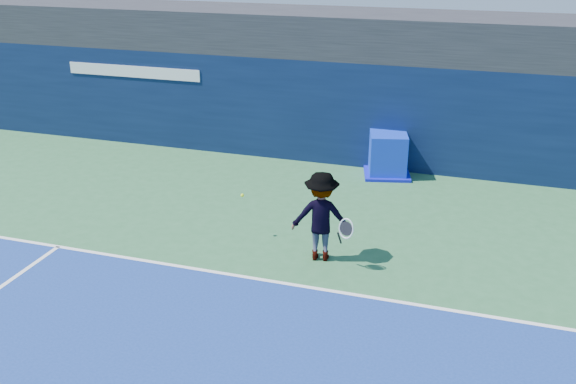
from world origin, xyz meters
name	(u,v)px	position (x,y,z in m)	size (l,w,h in m)	color
ground	(214,376)	(0.00, 0.00, 0.00)	(80.00, 80.00, 0.00)	#2C6339
baseline	(276,282)	(0.00, 3.00, 0.01)	(24.00, 0.10, 0.01)	white
stadium_band	(368,34)	(0.00, 11.50, 3.60)	(36.00, 3.00, 1.20)	black
back_wall_assembly	(358,112)	(0.00, 10.50, 1.50)	(36.00, 1.03, 3.00)	#091635
equipment_cart	(388,156)	(1.06, 9.63, 0.55)	(1.51, 1.51, 1.20)	#0E2BC4
tennis_player	(321,216)	(0.57, 4.25, 0.96)	(1.43, 0.91, 1.91)	silver
tennis_ball	(242,195)	(-1.34, 4.69, 1.01)	(0.07, 0.07, 0.07)	#CBF11A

